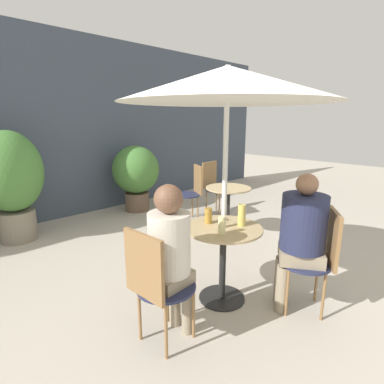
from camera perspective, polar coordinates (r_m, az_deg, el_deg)
name	(u,v)px	position (r m, az deg, el deg)	size (l,w,h in m)	color
ground_plane	(229,301)	(2.97, 6.99, -19.86)	(20.00, 20.00, 0.00)	#B2A899
storefront_wall	(62,128)	(5.41, -23.50, 11.18)	(10.00, 0.06, 3.00)	#3D4756
cafe_table_near	(223,248)	(2.75, 5.92, -10.49)	(0.69, 0.69, 0.71)	black
cafe_table_far	(228,202)	(4.26, 6.85, -1.97)	(0.63, 0.63, 0.71)	black
bistro_chair_0	(155,279)	(2.20, -7.01, -16.19)	(0.45, 0.44, 0.91)	#232847
bistro_chair_1	(319,252)	(2.78, 22.97, -10.53)	(0.49, 0.50, 0.91)	#232847
bistro_chair_2	(193,188)	(4.86, 0.12, 0.73)	(0.49, 0.48, 0.91)	#232847
bistro_chair_3	(214,183)	(5.25, 4.12, 1.68)	(0.44, 0.44, 0.91)	#232847
seated_person_0	(171,249)	(2.21, -4.09, -10.71)	(0.32, 0.31, 1.20)	gray
seated_person_1	(301,232)	(2.69, 20.00, -7.16)	(0.46, 0.47, 1.21)	gray
beer_glass_0	(242,215)	(2.70, 9.44, -4.40)	(0.07, 0.07, 0.19)	#DBC65B
beer_glass_1	(208,216)	(2.74, 3.12, -4.52)	(0.07, 0.07, 0.14)	#B28433
beer_glass_2	(222,225)	(2.49, 5.67, -6.34)	(0.06, 0.06, 0.15)	beige
potted_plant_0	(11,178)	(4.64, -31.20, 2.28)	(0.81, 0.81, 1.50)	slate
potted_plant_1	(136,173)	(5.47, -10.64, 3.64)	(0.83, 0.83, 1.18)	brown
umbrella	(227,85)	(2.52, 6.74, 19.64)	(1.75, 1.75, 2.04)	silver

